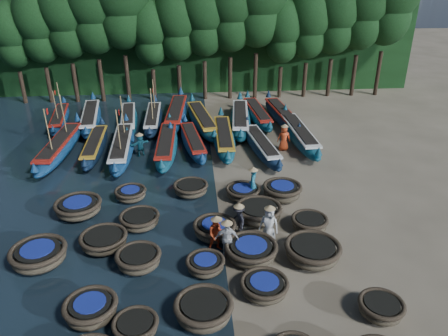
{
  "coord_description": "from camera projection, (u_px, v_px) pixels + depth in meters",
  "views": [
    {
      "loc": [
        -1.24,
        -18.99,
        11.9
      ],
      "look_at": [
        0.47,
        2.65,
        1.3
      ],
      "focal_mm": 35.0,
      "sensor_mm": 36.0,
      "label": 1
    }
  ],
  "objects": [
    {
      "name": "ground",
      "position": [
        219.0,
        214.0,
        22.32
      ],
      "size": [
        120.0,
        120.0,
        0.0
      ],
      "primitive_type": "plane",
      "color": "gray",
      "rests_on": "ground"
    },
    {
      "name": "foliage_wall",
      "position": [
        202.0,
        37.0,
        41.18
      ],
      "size": [
        40.0,
        3.0,
        10.0
      ],
      "primitive_type": "cube",
      "color": "black",
      "rests_on": "ground"
    },
    {
      "name": "coracle_5",
      "position": [
        91.0,
        309.0,
        15.68
      ],
      "size": [
        2.04,
        2.04,
        0.79
      ],
      "rotation": [
        0.0,
        0.0,
        0.13
      ],
      "color": "#4E4531",
      "rests_on": "ground"
    },
    {
      "name": "coracle_6",
      "position": [
        136.0,
        327.0,
        15.06
      ],
      "size": [
        1.64,
        1.64,
        0.63
      ],
      "rotation": [
        0.0,
        0.0,
        -0.03
      ],
      "color": "#4E4531",
      "rests_on": "ground"
    },
    {
      "name": "coracle_7",
      "position": [
        204.0,
        310.0,
        15.6
      ],
      "size": [
        2.45,
        2.45,
        0.85
      ],
      "rotation": [
        0.0,
        0.0,
        0.27
      ],
      "color": "#4E4531",
      "rests_on": "ground"
    },
    {
      "name": "coracle_8",
      "position": [
        264.0,
        286.0,
        16.87
      ],
      "size": [
        2.22,
        2.22,
        0.65
      ],
      "rotation": [
        0.0,
        0.0,
        0.29
      ],
      "color": "#4E4531",
      "rests_on": "ground"
    },
    {
      "name": "coracle_9",
      "position": [
        381.0,
        308.0,
        15.84
      ],
      "size": [
        1.7,
        1.7,
        0.66
      ],
      "rotation": [
        0.0,
        0.0,
        -0.08
      ],
      "color": "#4E4531",
      "rests_on": "ground"
    },
    {
      "name": "coracle_10",
      "position": [
        39.0,
        255.0,
        18.46
      ],
      "size": [
        2.75,
        2.75,
        0.84
      ],
      "rotation": [
        0.0,
        0.0,
        -0.28
      ],
      "color": "#4E4531",
      "rests_on": "ground"
    },
    {
      "name": "coracle_11",
      "position": [
        139.0,
        259.0,
        18.27
      ],
      "size": [
        2.3,
        2.3,
        0.78
      ],
      "rotation": [
        0.0,
        0.0,
        -0.38
      ],
      "color": "#4E4531",
      "rests_on": "ground"
    },
    {
      "name": "coracle_12",
      "position": [
        205.0,
        264.0,
        18.08
      ],
      "size": [
        1.89,
        1.89,
        0.65
      ],
      "rotation": [
        0.0,
        0.0,
        -0.29
      ],
      "color": "#4E4531",
      "rests_on": "ground"
    },
    {
      "name": "coracle_13",
      "position": [
        251.0,
        250.0,
        18.82
      ],
      "size": [
        2.53,
        2.53,
        0.76
      ],
      "rotation": [
        0.0,
        0.0,
        0.18
      ],
      "color": "#4E4531",
      "rests_on": "ground"
    },
    {
      "name": "coracle_14",
      "position": [
        313.0,
        251.0,
        18.69
      ],
      "size": [
        2.45,
        2.45,
        0.85
      ],
      "rotation": [
        0.0,
        0.0,
        0.04
      ],
      "color": "#4E4531",
      "rests_on": "ground"
    },
    {
      "name": "coracle_15",
      "position": [
        104.0,
        240.0,
        19.54
      ],
      "size": [
        2.21,
        2.21,
        0.72
      ],
      "rotation": [
        0.0,
        0.0,
        -0.11
      ],
      "color": "#4E4531",
      "rests_on": "ground"
    },
    {
      "name": "coracle_16",
      "position": [
        140.0,
        220.0,
        21.09
      ],
      "size": [
        1.96,
        1.96,
        0.69
      ],
      "rotation": [
        0.0,
        0.0,
        0.06
      ],
      "color": "#4E4531",
      "rests_on": "ground"
    },
    {
      "name": "coracle_17",
      "position": [
        215.0,
        229.0,
        20.29
      ],
      "size": [
        2.05,
        2.05,
        0.77
      ],
      "rotation": [
        0.0,
        0.0,
        0.1
      ],
      "color": "#4E4531",
      "rests_on": "ground"
    },
    {
      "name": "coracle_18",
      "position": [
        259.0,
        212.0,
        21.58
      ],
      "size": [
        2.83,
        2.83,
        0.82
      ],
      "rotation": [
        0.0,
        0.0,
        0.37
      ],
      "color": "#4E4531",
      "rests_on": "ground"
    },
    {
      "name": "coracle_19",
      "position": [
        309.0,
        223.0,
        20.81
      ],
      "size": [
        2.02,
        2.02,
        0.71
      ],
      "rotation": [
        0.0,
        0.0,
        -0.28
      ],
      "color": "#4E4531",
      "rests_on": "ground"
    },
    {
      "name": "coracle_20",
      "position": [
        78.0,
        207.0,
        22.04
      ],
      "size": [
        2.79,
        2.79,
        0.78
      ],
      "rotation": [
        0.0,
        0.0,
        0.31
      ],
      "color": "#4E4531",
      "rests_on": "ground"
    },
    {
      "name": "coracle_21",
      "position": [
        131.0,
        194.0,
        23.45
      ],
      "size": [
        2.01,
        2.01,
        0.63
      ],
      "rotation": [
        0.0,
        0.0,
        0.33
      ],
      "color": "#4E4531",
      "rests_on": "ground"
    },
    {
      "name": "coracle_22",
      "position": [
        191.0,
        188.0,
        23.93
      ],
      "size": [
        2.34,
        2.34,
        0.68
      ],
      "rotation": [
        0.0,
        0.0,
        -0.4
      ],
      "color": "#4E4531",
      "rests_on": "ground"
    },
    {
      "name": "coracle_23",
      "position": [
        243.0,
        192.0,
        23.55
      ],
      "size": [
        2.03,
        2.03,
        0.68
      ],
      "rotation": [
        0.0,
        0.0,
        0.17
      ],
      "color": "#4E4531",
      "rests_on": "ground"
    },
    {
      "name": "coracle_24",
      "position": [
        282.0,
        191.0,
        23.47
      ],
      "size": [
        2.16,
        2.16,
        0.85
      ],
      "rotation": [
        0.0,
        0.0,
        -0.09
      ],
      "color": "#4E4531",
      "rests_on": "ground"
    },
    {
      "name": "long_boat_1",
      "position": [
        60.0,
        147.0,
        28.57
      ],
      "size": [
        2.1,
        8.87,
        3.78
      ],
      "rotation": [
        0.0,
        0.0,
        -0.06
      ],
      "color": "navy",
      "rests_on": "ground"
    },
    {
      "name": "long_boat_2",
      "position": [
        95.0,
        146.0,
        28.99
      ],
      "size": [
        1.54,
        7.58,
        1.33
      ],
      "rotation": [
        0.0,
        0.0,
        0.03
      ],
      "color": "#10223B",
      "rests_on": "ground"
    },
    {
      "name": "long_boat_3",
      "position": [
        122.0,
        147.0,
        28.62
      ],
      "size": [
        1.87,
        8.67,
        3.68
      ],
      "rotation": [
        0.0,
        0.0,
        0.04
      ],
      "color": "navy",
      "rests_on": "ground"
    },
    {
      "name": "long_boat_4",
      "position": [
        166.0,
        145.0,
        28.97
      ],
      "size": [
        1.67,
        8.35,
        1.47
      ],
      "rotation": [
        0.0,
        0.0,
        -0.03
      ],
      "color": "navy",
      "rests_on": "ground"
    },
    {
      "name": "long_boat_5",
      "position": [
        193.0,
        142.0,
        29.67
      ],
      "size": [
        2.37,
        7.35,
        1.31
      ],
      "rotation": [
        0.0,
        0.0,
        0.15
      ],
      "color": "navy",
      "rests_on": "ground"
    },
    {
      "name": "long_boat_6",
      "position": [
        224.0,
        138.0,
        30.14
      ],
      "size": [
        1.64,
        8.48,
        1.49
      ],
      "rotation": [
        0.0,
        0.0,
        -0.02
      ],
      "color": "navy",
      "rests_on": "ground"
    },
    {
      "name": "long_boat_7",
      "position": [
        261.0,
        146.0,
        28.96
      ],
      "size": [
        2.37,
        7.73,
        1.37
      ],
      "rotation": [
        0.0,
        0.0,
        0.13
      ],
      "color": "#10223B",
      "rests_on": "ground"
    },
    {
      "name": "long_boat_8",
      "position": [
        299.0,
        135.0,
        30.56
      ],
      "size": [
        1.9,
        8.77,
        1.54
      ],
      "rotation": [
        0.0,
        0.0,
        0.04
      ],
      "color": "navy",
      "rests_on": "ground"
    },
    {
      "name": "long_boat_9",
      "position": [
        60.0,
        119.0,
        33.89
      ],
      "size": [
        2.21,
        7.21,
        3.09
      ],
      "rotation": [
        0.0,
        0.0,
        0.14
      ],
      "color": "navy",
      "rests_on": "ground"
    },
    {
      "name": "long_boat_10",
      "position": [
        91.0,
        118.0,
        33.76
      ],
      "size": [
        2.57,
        8.59,
        1.52
      ],
      "rotation": [
        0.0,
        0.0,
        0.13
      ],
      "color": "navy",
      "rests_on": "ground"
    },
    {
      "name": "long_boat_11",
      "position": [
        129.0,
        119.0,
        33.59
      ],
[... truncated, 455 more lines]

